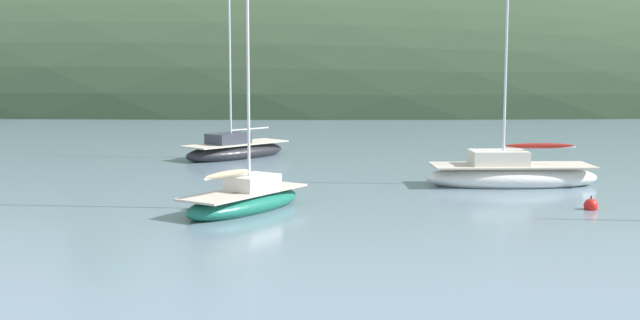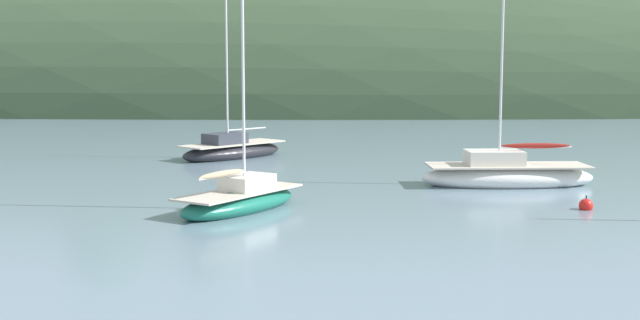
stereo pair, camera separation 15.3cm
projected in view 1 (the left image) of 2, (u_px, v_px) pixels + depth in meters
far_shoreline_hill at (318, 106)px, 82.46m from camera, size 150.00×36.00×32.86m
sailboat_navy_dinghy at (245, 200)px, 25.32m from camera, size 4.17×5.09×6.92m
sailboat_orange_cutter at (510, 175)px, 30.47m from camera, size 6.47×2.39×7.93m
sailboat_cream_ketch at (235, 150)px, 39.21m from camera, size 5.39×5.58×8.19m
mooring_buoy_outer at (590, 206)px, 25.50m from camera, size 0.44×0.44×0.54m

